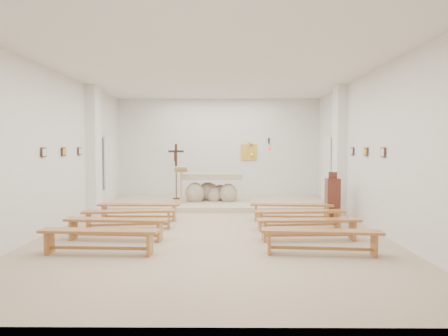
{
  "coord_description": "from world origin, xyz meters",
  "views": [
    {
      "loc": [
        0.29,
        -8.94,
        1.83
      ],
      "look_at": [
        0.21,
        1.6,
        1.27
      ],
      "focal_mm": 32.0,
      "sensor_mm": 36.0,
      "label": 1
    }
  ],
  "objects_px": {
    "bench_right_second": "(299,215)",
    "bench_left_third": "(116,224)",
    "bench_left_front": "(139,208)",
    "bench_left_fourth": "(99,236)",
    "altar": "(212,189)",
    "bench_right_fourth": "(321,236)",
    "lectern": "(181,185)",
    "bench_right_front": "(291,208)",
    "donation_pedestal": "(332,199)",
    "bench_right_third": "(309,224)",
    "crucifix_stand": "(176,167)",
    "bench_left_second": "(129,215)"
  },
  "relations": [
    {
      "from": "donation_pedestal",
      "to": "bench_right_fourth",
      "type": "xyz_separation_m",
      "value": [
        -1.05,
        -3.27,
        -0.21
      ]
    },
    {
      "from": "bench_right_third",
      "to": "bench_left_fourth",
      "type": "distance_m",
      "value": 3.9
    },
    {
      "from": "bench_left_front",
      "to": "bench_left_second",
      "type": "height_order",
      "value": "same"
    },
    {
      "from": "donation_pedestal",
      "to": "bench_left_fourth",
      "type": "bearing_deg",
      "value": -146.21
    },
    {
      "from": "bench_right_front",
      "to": "bench_left_third",
      "type": "distance_m",
      "value": 4.3
    },
    {
      "from": "bench_left_front",
      "to": "bench_left_fourth",
      "type": "xyz_separation_m",
      "value": [
        0.0,
        -3.1,
        0.0
      ]
    },
    {
      "from": "bench_right_second",
      "to": "bench_left_fourth",
      "type": "distance_m",
      "value": 4.3
    },
    {
      "from": "altar",
      "to": "bench_left_front",
      "type": "bearing_deg",
      "value": -124.16
    },
    {
      "from": "bench_left_second",
      "to": "bench_left_third",
      "type": "distance_m",
      "value": 1.03
    },
    {
      "from": "bench_left_third",
      "to": "donation_pedestal",
      "type": "bearing_deg",
      "value": 29.37
    },
    {
      "from": "bench_right_third",
      "to": "bench_right_fourth",
      "type": "height_order",
      "value": "same"
    },
    {
      "from": "crucifix_stand",
      "to": "bench_left_fourth",
      "type": "xyz_separation_m",
      "value": [
        -0.53,
        -6.14,
        -0.86
      ]
    },
    {
      "from": "bench_right_second",
      "to": "bench_left_third",
      "type": "relative_size",
      "value": 1.0
    },
    {
      "from": "bench_left_second",
      "to": "bench_right_fourth",
      "type": "distance_m",
      "value": 4.3
    },
    {
      "from": "altar",
      "to": "bench_right_fourth",
      "type": "xyz_separation_m",
      "value": [
        2.07,
        -5.7,
        -0.19
      ]
    },
    {
      "from": "lectern",
      "to": "bench_right_third",
      "type": "relative_size",
      "value": 0.54
    },
    {
      "from": "bench_right_second",
      "to": "bench_left_third",
      "type": "xyz_separation_m",
      "value": [
        -3.76,
        -1.03,
        0.0
      ]
    },
    {
      "from": "crucifix_stand",
      "to": "donation_pedestal",
      "type": "distance_m",
      "value": 5.2
    },
    {
      "from": "bench_left_front",
      "to": "bench_right_front",
      "type": "bearing_deg",
      "value": 0.34
    },
    {
      "from": "lectern",
      "to": "bench_left_third",
      "type": "xyz_separation_m",
      "value": [
        -0.79,
        -4.22,
        -0.38
      ]
    },
    {
      "from": "lectern",
      "to": "bench_right_front",
      "type": "height_order",
      "value": "lectern"
    },
    {
      "from": "donation_pedestal",
      "to": "bench_right_second",
      "type": "distance_m",
      "value": 1.61
    },
    {
      "from": "bench_left_second",
      "to": "bench_right_second",
      "type": "distance_m",
      "value": 3.76
    },
    {
      "from": "crucifix_stand",
      "to": "bench_right_front",
      "type": "distance_m",
      "value": 4.52
    },
    {
      "from": "bench_left_third",
      "to": "bench_left_fourth",
      "type": "relative_size",
      "value": 1.0
    },
    {
      "from": "bench_left_front",
      "to": "bench_right_third",
      "type": "bearing_deg",
      "value": -28.44
    },
    {
      "from": "altar",
      "to": "crucifix_stand",
      "type": "xyz_separation_m",
      "value": [
        -1.17,
        0.44,
        0.67
      ]
    },
    {
      "from": "lectern",
      "to": "donation_pedestal",
      "type": "xyz_separation_m",
      "value": [
        4.03,
        -1.99,
        -0.16
      ]
    },
    {
      "from": "altar",
      "to": "bench_left_second",
      "type": "distance_m",
      "value": 4.01
    },
    {
      "from": "lectern",
      "to": "donation_pedestal",
      "type": "distance_m",
      "value": 4.5
    },
    {
      "from": "altar",
      "to": "lectern",
      "type": "relative_size",
      "value": 1.66
    },
    {
      "from": "altar",
      "to": "crucifix_stand",
      "type": "bearing_deg",
      "value": 158.51
    },
    {
      "from": "bench_right_third",
      "to": "bench_left_third",
      "type": "bearing_deg",
      "value": 177.16
    },
    {
      "from": "donation_pedestal",
      "to": "altar",
      "type": "bearing_deg",
      "value": 141.68
    },
    {
      "from": "donation_pedestal",
      "to": "bench_left_fourth",
      "type": "xyz_separation_m",
      "value": [
        -4.82,
        -3.27,
        -0.21
      ]
    },
    {
      "from": "bench_right_second",
      "to": "bench_left_third",
      "type": "height_order",
      "value": "same"
    },
    {
      "from": "bench_left_second",
      "to": "bench_left_fourth",
      "type": "relative_size",
      "value": 1.01
    },
    {
      "from": "donation_pedestal",
      "to": "bench_left_front",
      "type": "bearing_deg",
      "value": -178.4
    },
    {
      "from": "crucifix_stand",
      "to": "bench_left_fourth",
      "type": "distance_m",
      "value": 6.22
    },
    {
      "from": "altar",
      "to": "bench_right_fourth",
      "type": "distance_m",
      "value": 6.06
    },
    {
      "from": "altar",
      "to": "crucifix_stand",
      "type": "relative_size",
      "value": 1.03
    },
    {
      "from": "bench_left_second",
      "to": "crucifix_stand",
      "type": "bearing_deg",
      "value": 75.07
    },
    {
      "from": "lectern",
      "to": "bench_left_second",
      "type": "relative_size",
      "value": 0.54
    },
    {
      "from": "lectern",
      "to": "bench_right_fourth",
      "type": "relative_size",
      "value": 0.54
    },
    {
      "from": "bench_left_third",
      "to": "crucifix_stand",
      "type": "bearing_deg",
      "value": 88.57
    },
    {
      "from": "crucifix_stand",
      "to": "bench_right_second",
      "type": "relative_size",
      "value": 0.87
    },
    {
      "from": "bench_left_third",
      "to": "bench_left_second",
      "type": "bearing_deg",
      "value": 94.51
    },
    {
      "from": "lectern",
      "to": "bench_right_fourth",
      "type": "xyz_separation_m",
      "value": [
        2.98,
        -5.26,
        -0.38
      ]
    },
    {
      "from": "altar",
      "to": "bench_left_fourth",
      "type": "relative_size",
      "value": 0.9
    },
    {
      "from": "bench_right_second",
      "to": "bench_right_fourth",
      "type": "distance_m",
      "value": 2.07
    }
  ]
}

